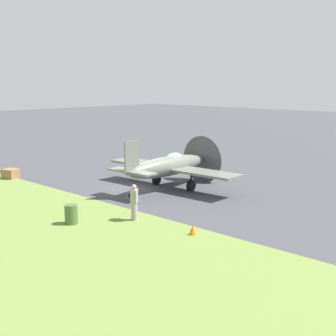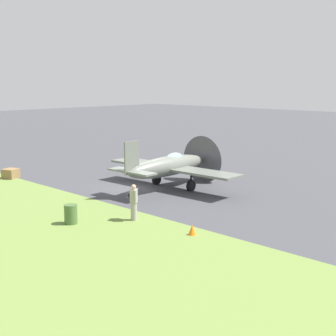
{
  "view_description": "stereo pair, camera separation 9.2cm",
  "coord_description": "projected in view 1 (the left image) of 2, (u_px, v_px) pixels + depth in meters",
  "views": [
    {
      "loc": [
        21.19,
        -19.46,
        6.48
      ],
      "look_at": [
        1.4,
        1.11,
        1.3
      ],
      "focal_mm": 51.18,
      "sensor_mm": 36.0,
      "label": 1
    },
    {
      "loc": [
        21.25,
        -19.4,
        6.48
      ],
      "look_at": [
        1.4,
        1.11,
        1.3
      ],
      "focal_mm": 51.18,
      "sensor_mm": 36.0,
      "label": 2
    }
  ],
  "objects": [
    {
      "name": "ground_plane",
      "position": [
        139.0,
        188.0,
        29.41
      ],
      "size": [
        160.0,
        160.0,
        0.0
      ],
      "primitive_type": "plane",
      "color": "#424247"
    },
    {
      "name": "airplane_lead",
      "position": [
        170.0,
        166.0,
        29.1
      ],
      "size": [
        9.43,
        7.47,
        3.37
      ],
      "rotation": [
        0.0,
        0.0,
        0.04
      ],
      "color": "slate",
      "rests_on": "ground"
    },
    {
      "name": "ground_crew_chief",
      "position": [
        134.0,
        201.0,
        22.51
      ],
      "size": [
        0.58,
        0.38,
        1.73
      ],
      "rotation": [
        0.0,
        0.0,
        5.84
      ],
      "color": "#9E998E",
      "rests_on": "ground"
    },
    {
      "name": "fuel_drum",
      "position": [
        71.0,
        214.0,
        22.02
      ],
      "size": [
        0.6,
        0.6,
        0.9
      ],
      "primitive_type": "cylinder",
      "color": "#476633",
      "rests_on": "ground"
    },
    {
      "name": "supply_crate",
      "position": [
        10.0,
        174.0,
        32.42
      ],
      "size": [
        1.17,
        1.17,
        0.64
      ],
      "primitive_type": "cube",
      "rotation": [
        0.0,
        0.0,
        0.38
      ],
      "color": "olive",
      "rests_on": "ground"
    },
    {
      "name": "runway_marker_cone",
      "position": [
        193.0,
        230.0,
        20.47
      ],
      "size": [
        0.36,
        0.36,
        0.44
      ],
      "primitive_type": "cone",
      "color": "orange",
      "rests_on": "ground"
    }
  ]
}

